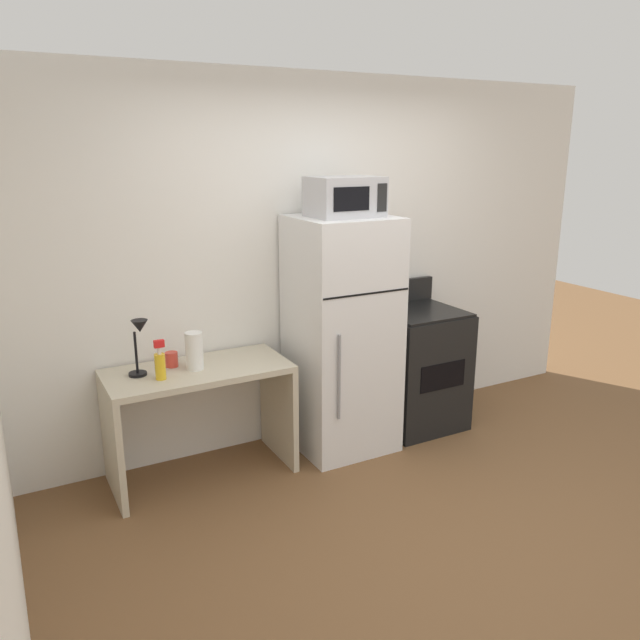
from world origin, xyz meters
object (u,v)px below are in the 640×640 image
desk_lamp (139,338)px  desk (199,401)px  refrigerator (342,335)px  coffee_mug (172,359)px  oven_range (417,367)px  spray_bottle (160,364)px  paper_towel_roll (194,351)px  microwave (345,197)px

desk_lamp → desk: bearing=-6.1°
desk_lamp → refrigerator: size_ratio=0.21×
coffee_mug → desk: bearing=-39.3°
desk → oven_range: (1.72, -0.02, -0.06)m
desk → oven_range: bearing=-0.7°
refrigerator → oven_range: refrigerator is taller
desk_lamp → spray_bottle: size_ratio=1.42×
coffee_mug → paper_towel_roll: size_ratio=0.40×
refrigerator → desk: bearing=177.7°
refrigerator → microwave: bearing=-89.7°
desk → spray_bottle: size_ratio=4.65×
coffee_mug → spray_bottle: bearing=-122.0°
oven_range → coffee_mug: bearing=176.0°
desk → coffee_mug: size_ratio=12.18×
desk → oven_range: oven_range is taller
microwave → oven_range: bearing=3.3°
spray_bottle → refrigerator: 1.29m
refrigerator → desk_lamp: bearing=176.8°
paper_towel_roll → microwave: 1.40m
refrigerator → oven_range: bearing=1.5°
oven_range → spray_bottle: bearing=-178.3°
coffee_mug → spray_bottle: (-0.12, -0.19, 0.05)m
desk → microwave: 1.63m
spray_bottle → microwave: 1.59m
desk_lamp → refrigerator: (1.37, -0.08, -0.16)m
paper_towel_roll → oven_range: oven_range is taller
desk → refrigerator: size_ratio=0.70×
coffee_mug → paper_towel_roll: (0.12, -0.12, 0.07)m
desk_lamp → microwave: (1.37, -0.10, 0.80)m
spray_bottle → microwave: microwave is taller
coffee_mug → oven_range: (1.86, -0.13, -0.33)m
spray_bottle → refrigerator: size_ratio=0.15×
desk → spray_bottle: (-0.25, -0.08, 0.33)m
desk → microwave: bearing=-3.4°
desk → refrigerator: refrigerator is taller
refrigerator → oven_range: (0.69, 0.02, -0.36)m
spray_bottle → paper_towel_roll: bearing=17.8°
microwave → oven_range: size_ratio=0.42×
spray_bottle → microwave: bearing=0.9°
paper_towel_roll → refrigerator: refrigerator is taller
microwave → oven_range: 1.49m
desk → paper_towel_roll: 0.35m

